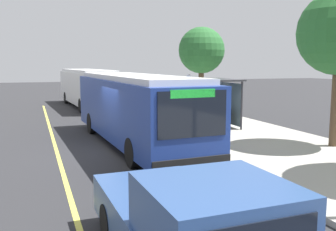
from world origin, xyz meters
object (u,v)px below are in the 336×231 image
object	(u,v)px
transit_bus_second	(87,87)
waiting_bench	(219,117)
transit_bus_main	(134,107)
pedestrian_commuter	(187,107)
route_sign_post	(189,98)

from	to	relation	value
transit_bus_second	waiting_bench	bearing A→B (deg)	21.38
transit_bus_main	pedestrian_commuter	bearing A→B (deg)	131.68
route_sign_post	pedestrian_commuter	distance (m)	4.04
transit_bus_second	route_sign_post	distance (m)	15.41
waiting_bench	transit_bus_main	bearing A→B (deg)	-66.72
transit_bus_second	pedestrian_commuter	size ratio (longest dim) A/B	6.62
pedestrian_commuter	waiting_bench	bearing A→B (deg)	46.25
transit_bus_main	waiting_bench	world-z (taller)	transit_bus_main
waiting_bench	route_sign_post	xyz separation A→B (m)	(2.46, -2.74, 1.32)
transit_bus_second	waiting_bench	world-z (taller)	transit_bus_second
transit_bus_main	pedestrian_commuter	distance (m)	5.17
transit_bus_main	route_sign_post	distance (m)	2.42
transit_bus_main	pedestrian_commuter	size ratio (longest dim) A/B	6.64
transit_bus_second	transit_bus_main	bearing A→B (deg)	-0.43
transit_bus_second	route_sign_post	size ratio (longest dim) A/B	4.00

